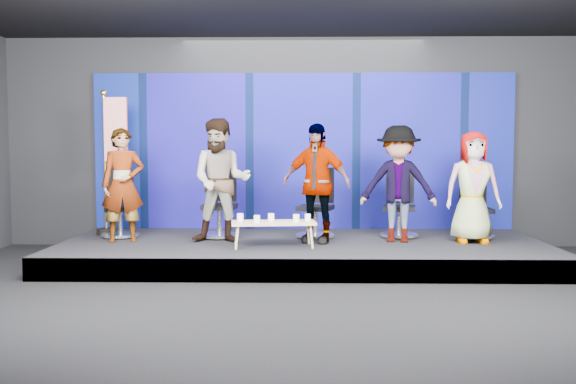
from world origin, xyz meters
name	(u,v)px	position (x,y,z in m)	size (l,w,h in m)	color
ground	(303,303)	(0.00, 0.00, 0.00)	(10.00, 10.00, 0.00)	black
room_walls	(303,76)	(0.00, 0.00, 2.43)	(10.02, 8.02, 3.51)	black
riser	(303,251)	(0.00, 2.50, 0.15)	(7.00, 3.00, 0.30)	black
backdrop	(303,151)	(0.00, 3.95, 1.60)	(7.00, 0.08, 2.60)	navy
chair_a	(120,215)	(-2.80, 2.88, 0.64)	(0.71, 0.71, 1.02)	silver
panelist_a	(123,185)	(-2.62, 2.41, 1.13)	(0.60, 0.40, 1.65)	black
chair_b	(220,214)	(-1.26, 2.87, 0.66)	(0.64, 0.64, 1.10)	silver
panelist_b	(221,181)	(-1.18, 2.37, 1.19)	(0.87, 0.68, 1.79)	black
chair_c	(316,215)	(0.21, 2.89, 0.65)	(0.76, 0.76, 1.06)	silver
panelist_c	(316,183)	(0.19, 2.39, 1.16)	(1.01, 0.42, 1.72)	black
chair_d	(399,215)	(1.48, 2.98, 0.64)	(0.68, 0.68, 1.04)	silver
panelist_d	(398,184)	(1.38, 2.48, 1.14)	(1.09, 0.63, 1.69)	black
chair_e	(475,217)	(2.61, 2.88, 0.63)	(0.56, 0.56, 0.99)	silver
panelist_e	(473,187)	(2.44, 2.41, 1.10)	(0.78, 0.51, 1.60)	black
coffee_table	(273,224)	(-0.41, 1.95, 0.63)	(1.20, 0.62, 0.35)	tan
mug_a	(240,217)	(-0.87, 1.97, 0.71)	(0.09, 0.09, 0.11)	silver
mug_b	(257,219)	(-0.63, 1.83, 0.70)	(0.08, 0.08, 0.10)	silver
mug_c	(271,217)	(-0.44, 2.02, 0.71)	(0.09, 0.09, 0.10)	silver
mug_d	(296,218)	(-0.09, 1.92, 0.71)	(0.09, 0.09, 0.10)	silver
mug_e	(308,217)	(0.07, 2.02, 0.70)	(0.08, 0.08, 0.10)	silver
flag_stand	(112,158)	(-2.98, 3.12, 1.50)	(0.52, 0.30, 2.27)	black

